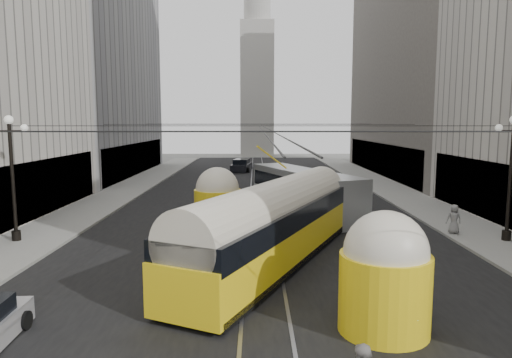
{
  "coord_description": "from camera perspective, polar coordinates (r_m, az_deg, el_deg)",
  "views": [
    {
      "loc": [
        -0.31,
        -4.87,
        6.18
      ],
      "look_at": [
        -0.29,
        14.85,
        3.72
      ],
      "focal_mm": 32.0,
      "sensor_mm": 36.0,
      "label": 1
    }
  ],
  "objects": [
    {
      "name": "road",
      "position": [
        37.88,
        0.4,
        -2.28
      ],
      "size": [
        20.0,
        85.0,
        0.02
      ],
      "primitive_type": "cube",
      "color": "black",
      "rests_on": "ground"
    },
    {
      "name": "sidewalk_left",
      "position": [
        42.94,
        -15.87,
        -1.33
      ],
      "size": [
        4.0,
        72.0,
        0.15
      ],
      "primitive_type": "cube",
      "color": "gray",
      "rests_on": "ground"
    },
    {
      "name": "sidewalk_right",
      "position": [
        43.12,
        16.53,
        -1.32
      ],
      "size": [
        4.0,
        72.0,
        0.15
      ],
      "primitive_type": "cube",
      "color": "gray",
      "rests_on": "ground"
    },
    {
      "name": "rail_left",
      "position": [
        37.88,
        -0.73,
        -2.28
      ],
      "size": [
        0.12,
        85.0,
        0.04
      ],
      "primitive_type": "cube",
      "color": "gray",
      "rests_on": "ground"
    },
    {
      "name": "rail_right",
      "position": [
        37.89,
        1.54,
        -2.28
      ],
      "size": [
        0.12,
        85.0,
        0.04
      ],
      "primitive_type": "cube",
      "color": "gray",
      "rests_on": "ground"
    },
    {
      "name": "building_left_far",
      "position": [
        56.99,
        -21.01,
        14.85
      ],
      "size": [
        12.6,
        28.6,
        28.6
      ],
      "color": "#999999",
      "rests_on": "ground"
    },
    {
      "name": "building_right_far",
      "position": [
        57.53,
        21.56,
        16.77
      ],
      "size": [
        12.6,
        32.6,
        32.6
      ],
      "color": "#514C47",
      "rests_on": "ground"
    },
    {
      "name": "distant_tower",
      "position": [
        85.32,
        0.14,
        13.03
      ],
      "size": [
        6.0,
        6.0,
        31.36
      ],
      "color": "#B2AFA8",
      "rests_on": "ground"
    },
    {
      "name": "lamppost_left_mid",
      "position": [
        26.07,
        -28.19,
        0.91
      ],
      "size": [
        1.86,
        0.44,
        6.37
      ],
      "color": "black",
      "rests_on": "sidewalk_left"
    },
    {
      "name": "lamppost_right_mid",
      "position": [
        26.37,
        29.25,
        0.91
      ],
      "size": [
        1.86,
        0.44,
        6.37
      ],
      "color": "black",
      "rests_on": "sidewalk_right"
    },
    {
      "name": "catenary",
      "position": [
        36.36,
        0.61,
        6.64
      ],
      "size": [
        25.0,
        72.0,
        0.23
      ],
      "color": "black",
      "rests_on": "ground"
    },
    {
      "name": "streetcar",
      "position": [
        19.83,
        2.29,
        -5.64
      ],
      "size": [
        8.64,
        15.51,
        3.69
      ],
      "color": "yellow",
      "rests_on": "ground"
    },
    {
      "name": "city_bus",
      "position": [
        31.01,
        6.0,
        -1.38
      ],
      "size": [
        6.8,
        12.1,
        2.96
      ],
      "color": "#ADB0B3",
      "rests_on": "ground"
    },
    {
      "name": "sedan_white_far",
      "position": [
        48.11,
        3.31,
        0.51
      ],
      "size": [
        2.4,
        4.8,
        1.46
      ],
      "color": "white",
      "rests_on": "ground"
    },
    {
      "name": "sedan_dark_far",
      "position": [
        57.76,
        -1.81,
        1.67
      ],
      "size": [
        2.73,
        5.16,
        1.55
      ],
      "color": "black",
      "rests_on": "ground"
    },
    {
      "name": "pedestrian_sidewalk_right",
      "position": [
        27.12,
        23.51,
        -4.6
      ],
      "size": [
        0.82,
        0.55,
        1.6
      ],
      "primitive_type": "imported",
      "rotation": [
        0.0,
        0.0,
        3.05
      ],
      "color": "gray",
      "rests_on": "sidewalk_right"
    }
  ]
}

